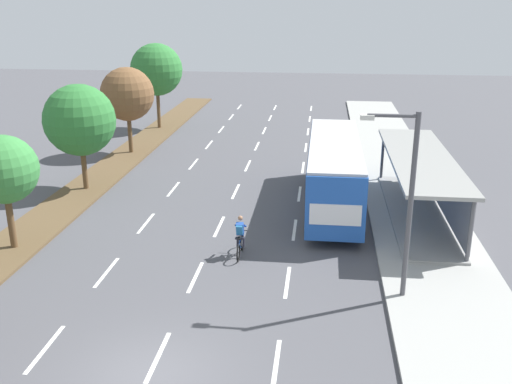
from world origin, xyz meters
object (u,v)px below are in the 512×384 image
(bus, at_px, (334,167))
(median_tree_second, at_px, (3,170))
(cyclist, at_px, (240,238))
(median_tree_fourth, at_px, (127,94))
(bus_shelter, at_px, (425,180))
(median_tree_third, at_px, (80,120))
(median_tree_fifth, at_px, (156,70))
(streetlight, at_px, (406,194))

(bus, distance_m, median_tree_second, 15.13)
(cyclist, height_order, median_tree_second, median_tree_second)
(cyclist, distance_m, median_tree_fourth, 18.48)
(bus_shelter, distance_m, median_tree_third, 17.98)
(bus, relative_size, median_tree_fifth, 1.69)
(bus, relative_size, median_tree_second, 2.36)
(cyclist, xyz_separation_m, median_tree_fourth, (-9.70, 15.38, 3.26))
(median_tree_third, xyz_separation_m, median_tree_fourth, (-0.05, 7.93, 0.13))
(median_tree_fifth, bearing_deg, bus, -50.79)
(median_tree_second, xyz_separation_m, median_tree_third, (-0.10, 7.93, 0.43))
(median_tree_fifth, bearing_deg, streetlight, -58.67)
(bus, bearing_deg, median_tree_second, -152.69)
(bus_shelter, height_order, bus, bus)
(median_tree_third, distance_m, median_tree_fourth, 7.93)
(cyclist, xyz_separation_m, median_tree_second, (-9.55, -0.48, 2.70))
(median_tree_third, bearing_deg, cyclist, -37.69)
(bus, relative_size, cyclist, 6.20)
(median_tree_fourth, bearing_deg, streetlight, -49.32)
(bus, xyz_separation_m, median_tree_third, (-13.48, 1.02, 1.85))
(median_tree_fourth, relative_size, streetlight, 0.88)
(bus_shelter, bearing_deg, median_tree_fourth, 150.90)
(median_tree_fifth, xyz_separation_m, streetlight, (15.94, -26.19, -0.85))
(median_tree_second, relative_size, median_tree_third, 0.84)
(cyclist, distance_m, median_tree_fifth, 25.65)
(median_tree_second, distance_m, median_tree_third, 7.94)
(cyclist, bearing_deg, streetlight, -25.64)
(cyclist, relative_size, streetlight, 0.28)
(bus, distance_m, streetlight, 9.73)
(bus_shelter, xyz_separation_m, median_tree_third, (-17.76, 1.98, 2.05))
(median_tree_second, bearing_deg, bus_shelter, 18.62)
(median_tree_fourth, bearing_deg, median_tree_second, -89.47)
(cyclist, xyz_separation_m, streetlight, (6.00, -2.88, 3.10))
(median_tree_second, xyz_separation_m, median_tree_fourth, (-0.15, 15.86, 0.56))
(median_tree_second, height_order, median_tree_third, median_tree_third)
(bus_shelter, relative_size, streetlight, 1.82)
(bus_shelter, height_order, streetlight, streetlight)
(bus, height_order, median_tree_third, median_tree_third)
(median_tree_third, bearing_deg, bus_shelter, -6.37)
(cyclist, height_order, streetlight, streetlight)
(bus, height_order, median_tree_fourth, median_tree_fourth)
(cyclist, bearing_deg, median_tree_second, -177.14)
(cyclist, bearing_deg, median_tree_fifth, 113.11)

